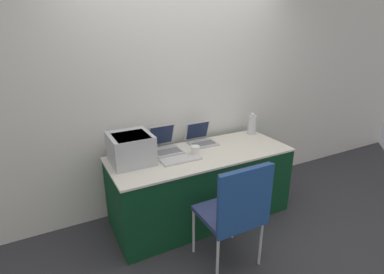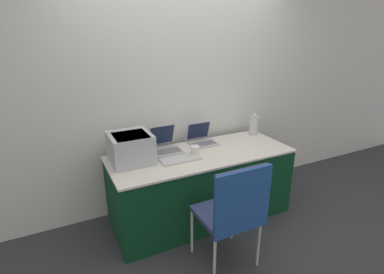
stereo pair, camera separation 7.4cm
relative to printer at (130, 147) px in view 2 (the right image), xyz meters
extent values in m
plane|color=#333338|center=(0.70, -0.48, -0.90)|extent=(14.00, 14.00, 0.00)
cube|color=silver|center=(0.70, 0.37, 0.40)|extent=(8.00, 0.05, 2.60)
cube|color=#0C381E|center=(0.70, -0.12, -0.54)|extent=(1.87, 0.73, 0.73)
cube|color=silver|center=(0.70, -0.12, -0.16)|extent=(1.89, 0.75, 0.02)
cube|color=#B2B7BC|center=(0.00, 0.00, -0.01)|extent=(0.39, 0.40, 0.28)
cube|color=#51565B|center=(0.00, -0.04, 0.10)|extent=(0.31, 0.30, 0.05)
cube|color=#B7B7BC|center=(0.40, 0.06, -0.14)|extent=(0.29, 0.25, 0.02)
cube|color=slate|center=(0.40, 0.04, -0.13)|extent=(0.25, 0.14, 0.00)
cube|color=#B7B7BC|center=(0.40, 0.23, -0.02)|extent=(0.29, 0.09, 0.24)
cube|color=#192342|center=(0.40, 0.22, -0.01)|extent=(0.26, 0.08, 0.21)
cube|color=#B7B7BC|center=(0.84, 0.08, -0.14)|extent=(0.29, 0.22, 0.02)
cube|color=slate|center=(0.84, 0.07, -0.13)|extent=(0.25, 0.12, 0.00)
cube|color=#B7B7BC|center=(0.84, 0.22, -0.03)|extent=(0.29, 0.07, 0.21)
cube|color=#192342|center=(0.84, 0.21, -0.03)|extent=(0.26, 0.06, 0.19)
cube|color=silver|center=(0.44, -0.18, -0.14)|extent=(0.40, 0.17, 0.02)
cylinder|color=white|center=(0.61, -0.14, -0.11)|extent=(0.09, 0.09, 0.09)
cylinder|color=white|center=(0.61, -0.14, -0.05)|extent=(0.09, 0.09, 0.01)
cylinder|color=silver|center=(1.54, 0.12, -0.04)|extent=(0.10, 0.10, 0.22)
sphere|color=silver|center=(1.54, 0.12, 0.09)|extent=(0.06, 0.06, 0.06)
cube|color=navy|center=(0.57, -0.80, -0.43)|extent=(0.47, 0.44, 0.04)
cube|color=navy|center=(0.57, -1.00, -0.16)|extent=(0.47, 0.03, 0.49)
cylinder|color=silver|center=(0.36, -0.59, -0.68)|extent=(0.02, 0.02, 0.45)
cylinder|color=silver|center=(0.79, -0.59, -0.68)|extent=(0.02, 0.02, 0.45)
cylinder|color=silver|center=(0.36, -1.00, -0.68)|extent=(0.02, 0.02, 0.45)
cylinder|color=silver|center=(0.79, -1.00, -0.68)|extent=(0.02, 0.02, 0.45)
cube|color=#1E478C|center=(0.57, -1.03, -0.19)|extent=(0.50, 0.02, 0.54)
camera|label=1|loc=(-0.71, -2.59, 1.05)|focal=28.00mm
camera|label=2|loc=(-0.64, -2.62, 1.05)|focal=28.00mm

